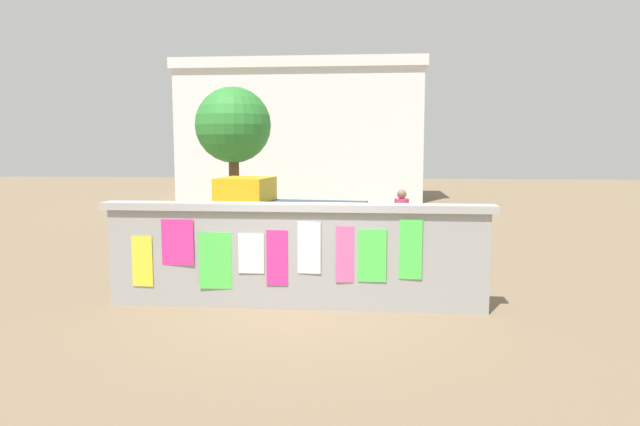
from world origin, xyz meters
name	(u,v)px	position (x,y,z in m)	size (l,w,h in m)	color
ground	(332,234)	(0.00, 8.00, 0.00)	(60.00, 60.00, 0.00)	#7A664C
poster_wall	(295,254)	(0.00, 0.00, 0.88)	(6.37, 0.42, 1.72)	#9A9A9A
auto_rickshaw_truck	(284,216)	(-0.97, 4.98, 0.90)	(3.74, 1.89, 1.85)	black
motorcycle	(413,252)	(2.08, 2.68, 0.46)	(1.90, 0.56, 0.87)	black
bicycle_near	(279,270)	(-0.47, 1.19, 0.36)	(1.65, 0.62, 0.95)	black
person_walking	(172,233)	(-2.59, 1.47, 0.99)	(0.48, 0.48, 1.62)	#338CBF
person_bystander	(401,216)	(1.91, 4.52, 0.99)	(0.38, 0.38, 1.62)	#3F994C
tree_roadside	(233,126)	(-3.68, 10.86, 3.32)	(2.64, 2.64, 4.68)	brown
building_background	(302,131)	(-2.38, 19.82, 3.38)	(11.98, 4.75, 6.71)	silver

